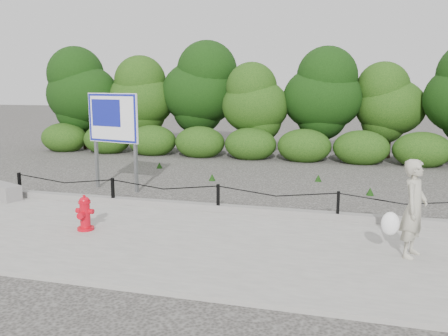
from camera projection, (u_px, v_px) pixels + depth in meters
ground at (218, 215)px, 10.20m from camera, size 90.00×90.00×0.00m
sidewalk at (186, 243)px, 8.29m from camera, size 14.00×4.00×0.08m
curb at (219, 208)px, 10.22m from camera, size 14.00×0.22×0.14m
chain_barrier at (218, 194)px, 10.12m from camera, size 10.06×0.06×0.60m
treeline at (272, 94)px, 18.37m from camera, size 20.19×3.57×4.41m
fire_hydrant at (85, 213)px, 8.85m from camera, size 0.35×0.35×0.67m
pedestrian at (413, 209)px, 7.42m from camera, size 0.77×0.67×1.56m
concrete_block at (2, 191)px, 11.31m from camera, size 1.19×0.79×0.36m
advertising_sign at (113, 122)px, 12.30m from camera, size 1.57×0.45×2.55m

